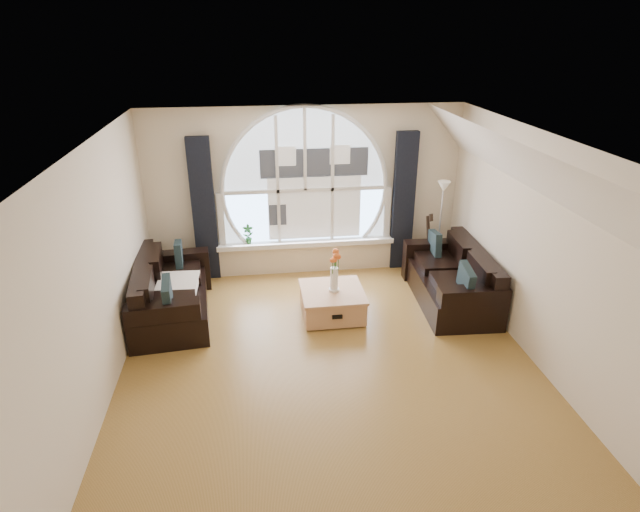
% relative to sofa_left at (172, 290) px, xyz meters
% --- Properties ---
extents(ground, '(5.00, 5.50, 0.01)m').
position_rel_sofa_left_xyz_m(ground, '(2.02, -1.44, -0.40)').
color(ground, brown).
rests_on(ground, ground).
extents(ceiling, '(5.00, 5.50, 0.01)m').
position_rel_sofa_left_xyz_m(ceiling, '(2.02, -1.44, 2.30)').
color(ceiling, silver).
rests_on(ceiling, ground).
extents(wall_back, '(5.00, 0.01, 2.70)m').
position_rel_sofa_left_xyz_m(wall_back, '(2.02, 1.31, 0.95)').
color(wall_back, beige).
rests_on(wall_back, ground).
extents(wall_front, '(5.00, 0.01, 2.70)m').
position_rel_sofa_left_xyz_m(wall_front, '(2.02, -4.19, 0.95)').
color(wall_front, beige).
rests_on(wall_front, ground).
extents(wall_left, '(0.01, 5.50, 2.70)m').
position_rel_sofa_left_xyz_m(wall_left, '(-0.48, -1.44, 0.95)').
color(wall_left, beige).
rests_on(wall_left, ground).
extents(wall_right, '(0.01, 5.50, 2.70)m').
position_rel_sofa_left_xyz_m(wall_right, '(4.52, -1.44, 0.95)').
color(wall_right, beige).
rests_on(wall_right, ground).
extents(attic_slope, '(0.92, 5.50, 0.72)m').
position_rel_sofa_left_xyz_m(attic_slope, '(4.22, -1.44, 1.95)').
color(attic_slope, silver).
rests_on(attic_slope, ground).
extents(arched_window, '(2.60, 0.06, 2.15)m').
position_rel_sofa_left_xyz_m(arched_window, '(2.02, 1.28, 1.23)').
color(arched_window, silver).
rests_on(arched_window, wall_back).
extents(window_sill, '(2.90, 0.22, 0.08)m').
position_rel_sofa_left_xyz_m(window_sill, '(2.02, 1.21, 0.11)').
color(window_sill, white).
rests_on(window_sill, wall_back).
extents(window_frame, '(2.76, 0.08, 2.15)m').
position_rel_sofa_left_xyz_m(window_frame, '(2.02, 1.25, 1.23)').
color(window_frame, white).
rests_on(window_frame, wall_back).
extents(neighbor_house, '(1.70, 0.02, 1.50)m').
position_rel_sofa_left_xyz_m(neighbor_house, '(2.17, 1.27, 1.10)').
color(neighbor_house, silver).
rests_on(neighbor_house, wall_back).
extents(curtain_left, '(0.35, 0.12, 2.30)m').
position_rel_sofa_left_xyz_m(curtain_left, '(0.42, 1.19, 0.75)').
color(curtain_left, black).
rests_on(curtain_left, ground).
extents(curtain_right, '(0.35, 0.12, 2.30)m').
position_rel_sofa_left_xyz_m(curtain_right, '(3.62, 1.19, 0.75)').
color(curtain_right, black).
rests_on(curtain_right, ground).
extents(sofa_left, '(1.09, 1.93, 0.82)m').
position_rel_sofa_left_xyz_m(sofa_left, '(0.00, 0.00, 0.00)').
color(sofa_left, black).
rests_on(sofa_left, ground).
extents(sofa_right, '(1.02, 1.90, 0.83)m').
position_rel_sofa_left_xyz_m(sofa_right, '(4.02, -0.11, 0.00)').
color(sofa_right, black).
rests_on(sofa_right, ground).
extents(coffee_chest, '(0.88, 0.88, 0.43)m').
position_rel_sofa_left_xyz_m(coffee_chest, '(2.23, -0.27, -0.19)').
color(coffee_chest, tan).
rests_on(coffee_chest, ground).
extents(throw_blanket, '(0.57, 0.57, 0.10)m').
position_rel_sofa_left_xyz_m(throw_blanket, '(0.09, -0.01, 0.10)').
color(throw_blanket, silver).
rests_on(throw_blanket, sofa_left).
extents(vase_flowers, '(0.24, 0.24, 0.70)m').
position_rel_sofa_left_xyz_m(vase_flowers, '(2.25, -0.27, 0.38)').
color(vase_flowers, white).
rests_on(vase_flowers, coffee_chest).
extents(floor_lamp, '(0.24, 0.24, 1.60)m').
position_rel_sofa_left_xyz_m(floor_lamp, '(4.12, 0.78, 0.40)').
color(floor_lamp, '#B2B2B2').
rests_on(floor_lamp, ground).
extents(guitar, '(0.41, 0.33, 1.06)m').
position_rel_sofa_left_xyz_m(guitar, '(3.97, 0.93, 0.13)').
color(guitar, brown).
rests_on(guitar, ground).
extents(potted_plant, '(0.18, 0.13, 0.32)m').
position_rel_sofa_left_xyz_m(potted_plant, '(1.08, 1.21, 0.31)').
color(potted_plant, '#1E6023').
rests_on(potted_plant, window_sill).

